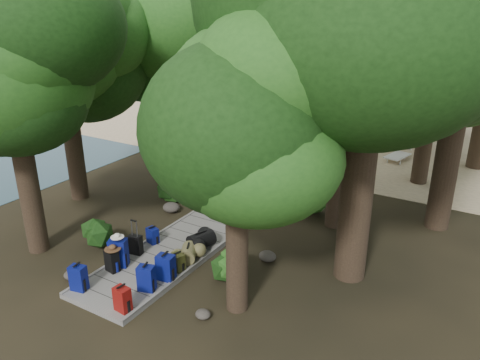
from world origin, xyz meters
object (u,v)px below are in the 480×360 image
Objects in this scene: backpack_left_c at (118,251)px; backpack_left_b at (112,260)px; duffel_right_black at (201,240)px; suitcase_on_boardwalk at (136,245)px; duffel_right_khaki at (188,253)px; lone_suitcase_on_sand at (321,151)px; kayak at (271,126)px; backpack_left_d at (153,235)px; backpack_right_d at (178,261)px; backpack_left_a at (78,277)px; backpack_right_c at (166,266)px; sun_lounger at (398,153)px; backpack_right_b at (146,277)px; backpack_right_a at (122,298)px.

backpack_left_b is at bearing -107.35° from backpack_left_c.
suitcase_on_boardwalk is at bearing -118.70° from duffel_right_black.
duffel_right_khaki is (1.34, 1.40, -0.11)m from backpack_left_b.
lone_suitcase_on_sand reaches higher than kayak.
backpack_right_d is (1.49, -0.77, 0.01)m from backpack_left_d.
backpack_left_d is 9.82m from lone_suitcase_on_sand.
backpack_left_a is 0.96× the size of backpack_right_c.
backpack_right_d is at bearing -88.75° from sun_lounger.
duffel_right_black reaches higher than kayak.
backpack_left_d is 0.71m from suitcase_on_boardwalk.
backpack_left_c is (-0.03, 0.28, 0.10)m from backpack_left_b.
backpack_left_c reaches higher than duffel_right_khaki.
lone_suitcase_on_sand is (1.09, 11.13, -0.19)m from backpack_left_c.
backpack_right_b is (1.33, -0.46, -0.06)m from backpack_left_c.
backpack_left_c is at bearing -90.19° from lone_suitcase_on_sand.
suitcase_on_boardwalk is at bearing 123.85° from backpack_right_b.
suitcase_on_boardwalk is at bearing -90.76° from lone_suitcase_on_sand.
backpack_right_a is at bearing -45.99° from backpack_left_d.
kayak is at bearing 99.15° from backpack_right_c.
backpack_left_a is at bearing -98.23° from kayak.
backpack_right_d is 0.70× the size of duffel_right_black.
sun_lounger is at bearing 61.44° from backpack_right_b.
duffel_right_black is at bearing 33.52° from suitcase_on_boardwalk.
backpack_left_c is 1.61× the size of backpack_right_d.
backpack_right_d is at bearing -10.77° from suitcase_on_boardwalk.
backpack_left_a reaches higher than duffel_right_black.
backpack_right_b is at bearing -120.49° from duffel_right_khaki.
duffel_right_black is 1.12× the size of lone_suitcase_on_sand.
suitcase_on_boardwalk is at bearing -167.43° from backpack_right_d.
kayak is at bearing 77.28° from backpack_left_c.
backpack_right_c is 0.23× the size of kayak.
backpack_right_c is (1.49, -1.24, 0.11)m from backpack_left_d.
duffel_right_khaki is 1.48m from suitcase_on_boardwalk.
lone_suitcase_on_sand is (-0.28, 10.00, 0.02)m from duffel_right_khaki.
suitcase_on_boardwalk is at bearing 78.30° from backpack_left_a.
backpack_left_b reaches higher than duffel_right_khaki.
backpack_left_b is at bearing -132.84° from backpack_right_d.
kayak is at bearing 89.11° from backpack_left_a.
kayak is (-4.42, 14.16, -0.30)m from backpack_right_c.
backpack_right_b is 0.60m from backpack_right_c.
backpack_right_d is 0.79× the size of lone_suitcase_on_sand.
backpack_left_b is 0.98× the size of backpack_right_a.
backpack_left_a is at bearing -84.19° from backpack_left_b.
backpack_left_b is at bearing -97.22° from kayak.
backpack_right_a is 14.11m from sun_lounger.
backpack_left_b is 0.89× the size of backpack_right_b.
backpack_left_b is at bearing -89.89° from lone_suitcase_on_sand.
backpack_right_b is at bearing -92.62° from kayak.
duffel_right_khaki is at bearing -82.99° from lone_suitcase_on_sand.
backpack_left_c is 1.28× the size of lone_suitcase_on_sand.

